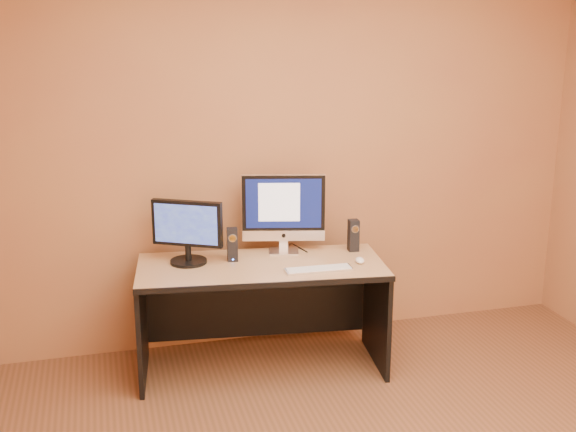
{
  "coord_description": "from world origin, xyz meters",
  "views": [
    {
      "loc": [
        -1.26,
        -2.54,
        2.14
      ],
      "look_at": [
        -0.2,
        1.42,
        1.02
      ],
      "focal_mm": 45.0,
      "sensor_mm": 36.0,
      "label": 1
    }
  ],
  "objects": [
    {
      "name": "imac",
      "position": [
        -0.15,
        1.73,
        0.95
      ],
      "size": [
        0.57,
        0.32,
        0.52
      ],
      "primitive_type": null,
      "rotation": [
        0.0,
        0.0,
        -0.24
      ],
      "color": "silver",
      "rests_on": "desk"
    },
    {
      "name": "keyboard",
      "position": [
        -0.04,
        1.33,
        0.7
      ],
      "size": [
        0.41,
        0.12,
        0.02
      ],
      "primitive_type": "cube",
      "rotation": [
        0.0,
        0.0,
        -0.03
      ],
      "color": "silver",
      "rests_on": "desk"
    },
    {
      "name": "speaker_right",
      "position": [
        0.29,
        1.64,
        0.8
      ],
      "size": [
        0.07,
        0.07,
        0.21
      ],
      "primitive_type": null,
      "rotation": [
        0.0,
        0.0,
        -0.06
      ],
      "color": "black",
      "rests_on": "desk"
    },
    {
      "name": "second_monitor",
      "position": [
        -0.77,
        1.67,
        0.89
      ],
      "size": [
        0.5,
        0.41,
        0.39
      ],
      "primitive_type": null,
      "rotation": [
        0.0,
        0.0,
        -0.5
      ],
      "color": "black",
      "rests_on": "desk"
    },
    {
      "name": "cable_a",
      "position": [
        -0.03,
        1.77,
        0.7
      ],
      "size": [
        0.05,
        0.2,
        0.01
      ],
      "primitive_type": "cylinder",
      "rotation": [
        1.57,
        0.0,
        0.23
      ],
      "color": "black",
      "rests_on": "desk"
    },
    {
      "name": "mouse",
      "position": [
        0.25,
        1.4,
        0.71
      ],
      "size": [
        0.07,
        0.1,
        0.03
      ],
      "primitive_type": "ellipsoid",
      "rotation": [
        0.0,
        0.0,
        -0.2
      ],
      "color": "white",
      "rests_on": "desk"
    },
    {
      "name": "cable_b",
      "position": [
        -0.1,
        1.81,
        0.7
      ],
      "size": [
        0.09,
        0.15,
        0.01
      ],
      "primitive_type": "cylinder",
      "rotation": [
        1.57,
        0.0,
        -0.52
      ],
      "color": "black",
      "rests_on": "desk"
    },
    {
      "name": "desk",
      "position": [
        -0.34,
        1.52,
        0.35
      ],
      "size": [
        1.57,
        0.83,
        0.69
      ],
      "primitive_type": null,
      "rotation": [
        0.0,
        0.0,
        -0.12
      ],
      "color": "tan",
      "rests_on": "ground"
    },
    {
      "name": "speaker_left",
      "position": [
        -0.5,
        1.65,
        0.8
      ],
      "size": [
        0.07,
        0.07,
        0.21
      ],
      "primitive_type": null,
      "rotation": [
        0.0,
        0.0,
        -0.12
      ],
      "color": "black",
      "rests_on": "desk"
    },
    {
      "name": "walls",
      "position": [
        0.0,
        0.0,
        1.3
      ],
      "size": [
        4.0,
        4.0,
        2.6
      ],
      "primitive_type": null,
      "color": "#9D6C3F",
      "rests_on": "ground"
    }
  ]
}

